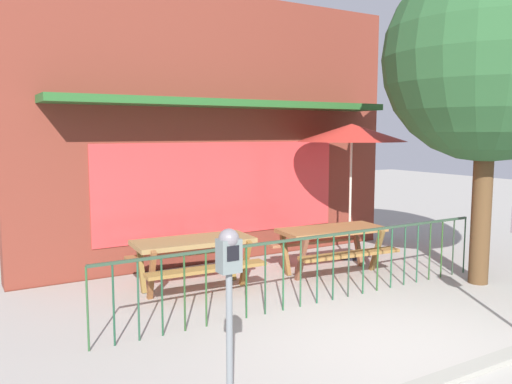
{
  "coord_description": "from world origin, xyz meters",
  "views": [
    {
      "loc": [
        -4.33,
        -3.99,
        2.39
      ],
      "look_at": [
        -0.76,
        2.03,
        1.58
      ],
      "focal_mm": 36.47,
      "sensor_mm": 36.0,
      "label": 1
    }
  ],
  "objects_px": {
    "street_tree": "(489,58)",
    "picnic_table_left": "(194,250)",
    "patio_umbrella": "(352,133)",
    "parking_meter_near": "(229,272)",
    "picnic_table_right": "(331,237)"
  },
  "relations": [
    {
      "from": "street_tree",
      "to": "picnic_table_left",
      "type": "bearing_deg",
      "value": 153.29
    },
    {
      "from": "picnic_table_left",
      "to": "patio_umbrella",
      "type": "bearing_deg",
      "value": 4.39
    },
    {
      "from": "parking_meter_near",
      "to": "street_tree",
      "type": "relative_size",
      "value": 0.32
    },
    {
      "from": "picnic_table_right",
      "to": "parking_meter_near",
      "type": "relative_size",
      "value": 1.2
    },
    {
      "from": "picnic_table_right",
      "to": "patio_umbrella",
      "type": "xyz_separation_m",
      "value": [
        0.92,
        0.6,
        1.75
      ]
    },
    {
      "from": "parking_meter_near",
      "to": "picnic_table_right",
      "type": "bearing_deg",
      "value": 40.79
    },
    {
      "from": "picnic_table_left",
      "to": "picnic_table_right",
      "type": "bearing_deg",
      "value": -8.32
    },
    {
      "from": "picnic_table_right",
      "to": "patio_umbrella",
      "type": "height_order",
      "value": "patio_umbrella"
    },
    {
      "from": "patio_umbrella",
      "to": "street_tree",
      "type": "height_order",
      "value": "street_tree"
    },
    {
      "from": "patio_umbrella",
      "to": "parking_meter_near",
      "type": "relative_size",
      "value": 1.58
    },
    {
      "from": "picnic_table_right",
      "to": "street_tree",
      "type": "bearing_deg",
      "value": -45.73
    },
    {
      "from": "patio_umbrella",
      "to": "street_tree",
      "type": "bearing_deg",
      "value": -72.73
    },
    {
      "from": "picnic_table_right",
      "to": "street_tree",
      "type": "relative_size",
      "value": 0.38
    },
    {
      "from": "street_tree",
      "to": "picnic_table_right",
      "type": "bearing_deg",
      "value": 134.27
    },
    {
      "from": "picnic_table_left",
      "to": "street_tree",
      "type": "bearing_deg",
      "value": -26.71
    }
  ]
}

